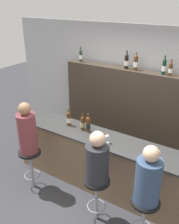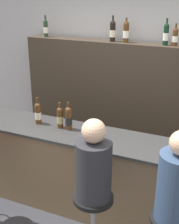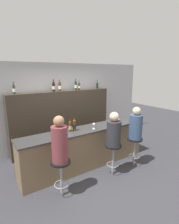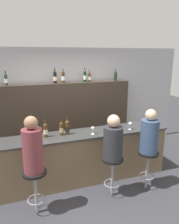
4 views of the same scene
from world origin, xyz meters
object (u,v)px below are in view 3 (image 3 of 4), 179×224
(wine_bottle_backbar_4, at_px, (79,86))
(wine_glass_0, at_px, (94,125))
(wine_bottle_counter_0, at_px, (58,128))
(wine_bottle_counter_1, at_px, (70,126))
(guest_seated_middle, at_px, (114,131))
(bar_stool_left, at_px, (61,169))
(wine_glass_1, at_px, (118,119))
(wine_bottle_backbar_3, at_px, (76,85))
(wine_bottle_counter_2, at_px, (74,125))
(bar_stool_middle, at_px, (113,151))
(guest_seated_right, at_px, (136,125))
(guest_seated_left, at_px, (60,142))
(wine_bottle_backbar_1, at_px, (54,86))
(wine_bottle_backbar_2, at_px, (60,86))
(bar_stool_right, at_px, (135,144))
(wine_bottle_backbar_0, at_px, (14,89))
(wine_bottle_backbar_5, at_px, (97,85))

(wine_bottle_backbar_4, distance_m, wine_glass_0, 1.69)
(wine_bottle_counter_0, relative_size, wine_bottle_counter_1, 1.05)
(guest_seated_middle, bearing_deg, bar_stool_left, -180.00)
(wine_glass_1, bearing_deg, wine_bottle_backbar_3, 108.36)
(wine_bottle_counter_2, relative_size, bar_stool_middle, 0.45)
(wine_bottle_counter_2, bearing_deg, guest_seated_right, -28.07)
(bar_stool_middle, bearing_deg, guest_seated_left, 180.00)
(bar_stool_left, relative_size, guest_seated_left, 0.84)
(wine_bottle_backbar_1, xyz_separation_m, wine_glass_0, (0.40, -1.42, -0.83))
(wine_bottle_backbar_4, bearing_deg, wine_bottle_backbar_3, 180.00)
(wine_bottle_backbar_3, distance_m, wine_glass_1, 1.71)
(guest_seated_right, bearing_deg, bar_stool_left, -180.00)
(guest_seated_middle, bearing_deg, wine_glass_0, 105.63)
(guest_seated_left, bearing_deg, wine_bottle_backbar_3, 53.16)
(wine_bottle_backbar_3, distance_m, wine_glass_0, 1.68)
(wine_bottle_backbar_4, bearing_deg, wine_glass_1, -76.01)
(wine_glass_0, relative_size, wine_glass_1, 0.96)
(wine_bottle_backbar_2, xyz_separation_m, wine_bottle_backbar_4, (0.65, 0.00, -0.03))
(wine_bottle_counter_2, xyz_separation_m, guest_seated_middle, (0.60, -0.70, -0.07))
(wine_glass_1, relative_size, bar_stool_right, 0.21)
(wine_bottle_backbar_0, distance_m, wine_bottle_backbar_3, 1.78)
(wine_glass_1, bearing_deg, wine_bottle_counter_2, 172.96)
(bar_stool_left, xyz_separation_m, guest_seated_right, (2.02, 0.00, 0.50))
(wine_bottle_backbar_5, bearing_deg, guest_seated_left, -139.39)
(bar_stool_middle, bearing_deg, wine_bottle_backbar_4, 81.66)
(wine_bottle_counter_0, height_order, guest_seated_right, guest_seated_right)
(wine_bottle_backbar_3, xyz_separation_m, wine_glass_0, (-0.32, -1.42, -0.83))
(guest_seated_right, bearing_deg, guest_seated_left, 180.00)
(wine_bottle_counter_2, bearing_deg, bar_stool_middle, -49.34)
(wine_bottle_backbar_0, height_order, guest_seated_left, wine_bottle_backbar_0)
(wine_glass_0, height_order, bar_stool_right, wine_glass_0)
(wine_glass_1, relative_size, bar_stool_left, 0.21)
(wine_bottle_backbar_4, xyz_separation_m, bar_stool_middle, (-0.29, -1.96, -1.34))
(wine_bottle_counter_2, xyz_separation_m, wine_bottle_backbar_1, (0.05, 1.26, 0.81))
(bar_stool_left, bearing_deg, guest_seated_middle, 0.00)
(wine_bottle_backbar_4, relative_size, wine_bottle_backbar_5, 0.98)
(wine_bottle_counter_0, bearing_deg, wine_bottle_backbar_1, 70.25)
(wine_bottle_backbar_0, bearing_deg, wine_bottle_backbar_3, 0.00)
(wine_bottle_counter_1, distance_m, wine_bottle_backbar_0, 1.75)
(guest_seated_middle, bearing_deg, wine_bottle_backbar_0, 129.40)
(wine_bottle_backbar_1, relative_size, guest_seated_left, 0.40)
(wine_bottle_counter_0, bearing_deg, wine_glass_1, -5.33)
(wine_glass_0, height_order, guest_seated_right, guest_seated_right)
(wine_bottle_counter_2, height_order, wine_bottle_backbar_1, wine_bottle_backbar_1)
(guest_seated_right, bearing_deg, wine_bottle_backbar_0, 139.83)
(wine_bottle_counter_0, height_order, wine_bottle_counter_2, wine_bottle_counter_2)
(wine_bottle_counter_2, bearing_deg, bar_stool_right, -28.07)
(wine_bottle_backbar_3, bearing_deg, bar_stool_right, -74.55)
(wine_bottle_backbar_1, xyz_separation_m, wine_bottle_backbar_3, (0.72, 0.00, -0.00))
(wine_bottle_counter_2, height_order, guest_seated_middle, guest_seated_middle)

